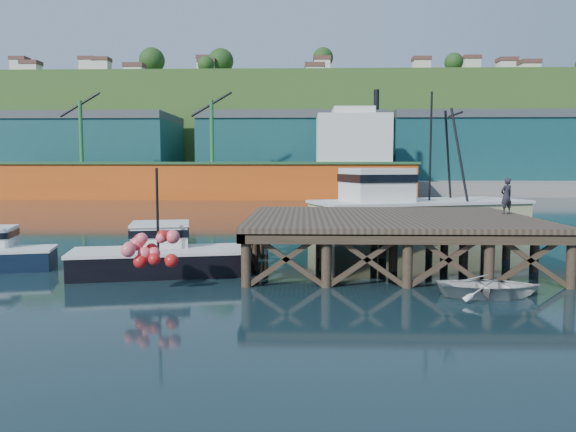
{
  "coord_description": "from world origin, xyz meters",
  "views": [
    {
      "loc": [
        1.85,
        -24.31,
        4.35
      ],
      "look_at": [
        1.1,
        2.0,
        1.92
      ],
      "focal_mm": 35.0,
      "sensor_mm": 36.0,
      "label": 1
    }
  ],
  "objects_px": {
    "boat_black": "(160,254)",
    "trawler": "(415,208)",
    "dockworker": "(506,196)",
    "dinghy": "(490,286)"
  },
  "relations": [
    {
      "from": "dinghy",
      "to": "dockworker",
      "type": "distance_m",
      "value": 7.98
    },
    {
      "from": "boat_black",
      "to": "dockworker",
      "type": "height_order",
      "value": "boat_black"
    },
    {
      "from": "trawler",
      "to": "dinghy",
      "type": "bearing_deg",
      "value": -110.58
    },
    {
      "from": "trawler",
      "to": "dockworker",
      "type": "relative_size",
      "value": 8.44
    },
    {
      "from": "boat_black",
      "to": "trawler",
      "type": "bearing_deg",
      "value": 31.37
    },
    {
      "from": "boat_black",
      "to": "dinghy",
      "type": "distance_m",
      "value": 12.46
    },
    {
      "from": "boat_black",
      "to": "dockworker",
      "type": "distance_m",
      "value": 15.33
    },
    {
      "from": "dinghy",
      "to": "boat_black",
      "type": "bearing_deg",
      "value": 74.48
    },
    {
      "from": "dinghy",
      "to": "dockworker",
      "type": "xyz_separation_m",
      "value": [
        2.93,
        6.96,
        2.59
      ]
    },
    {
      "from": "dinghy",
      "to": "dockworker",
      "type": "height_order",
      "value": "dockworker"
    }
  ]
}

